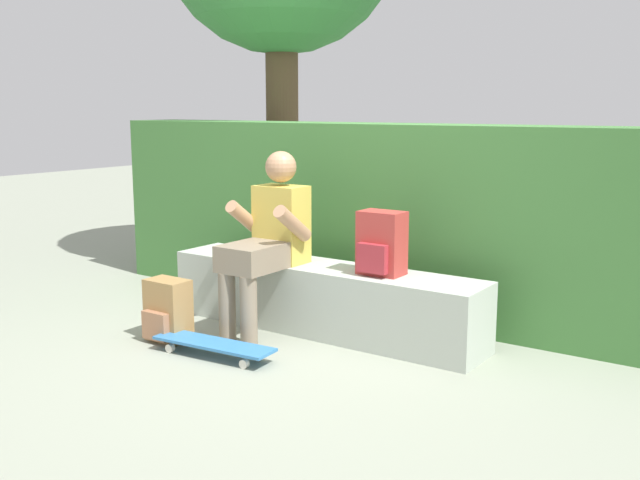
{
  "coord_description": "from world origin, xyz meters",
  "views": [
    {
      "loc": [
        2.73,
        -3.66,
        1.5
      ],
      "look_at": [
        0.04,
        0.21,
        0.64
      ],
      "focal_mm": 41.53,
      "sensor_mm": 36.0,
      "label": 1
    }
  ],
  "objects_px": {
    "skateboard_near_person": "(214,345)",
    "bench_main": "(323,298)",
    "backpack_on_bench": "(381,244)",
    "backpack_on_ground": "(167,311)",
    "person_skater": "(268,236)"
  },
  "relations": [
    {
      "from": "person_skater",
      "to": "skateboard_near_person",
      "type": "distance_m",
      "value": 0.83
    },
    {
      "from": "bench_main",
      "to": "backpack_on_ground",
      "type": "distance_m",
      "value": 1.02
    },
    {
      "from": "person_skater",
      "to": "backpack_on_ground",
      "type": "bearing_deg",
      "value": -128.76
    },
    {
      "from": "skateboard_near_person",
      "to": "backpack_on_bench",
      "type": "bearing_deg",
      "value": 48.64
    },
    {
      "from": "person_skater",
      "to": "bench_main",
      "type": "bearing_deg",
      "value": 35.85
    },
    {
      "from": "bench_main",
      "to": "skateboard_near_person",
      "type": "xyz_separation_m",
      "value": [
        -0.25,
        -0.8,
        -0.15
      ]
    },
    {
      "from": "backpack_on_ground",
      "to": "skateboard_near_person",
      "type": "bearing_deg",
      "value": -8.42
    },
    {
      "from": "skateboard_near_person",
      "to": "backpack_on_ground",
      "type": "bearing_deg",
      "value": 171.58
    },
    {
      "from": "skateboard_near_person",
      "to": "backpack_on_ground",
      "type": "relative_size",
      "value": 2.03
    },
    {
      "from": "skateboard_near_person",
      "to": "backpack_on_bench",
      "type": "distance_m",
      "value": 1.2
    },
    {
      "from": "backpack_on_bench",
      "to": "backpack_on_ground",
      "type": "distance_m",
      "value": 1.44
    },
    {
      "from": "skateboard_near_person",
      "to": "bench_main",
      "type": "bearing_deg",
      "value": 72.86
    },
    {
      "from": "backpack_on_ground",
      "to": "bench_main",
      "type": "bearing_deg",
      "value": 45.88
    },
    {
      "from": "bench_main",
      "to": "person_skater",
      "type": "xyz_separation_m",
      "value": [
        -0.29,
        -0.21,
        0.42
      ]
    },
    {
      "from": "skateboard_near_person",
      "to": "backpack_on_bench",
      "type": "xyz_separation_m",
      "value": [
        0.7,
        0.79,
        0.57
      ]
    }
  ]
}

